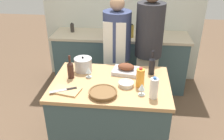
{
  "coord_description": "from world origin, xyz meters",
  "views": [
    {
      "loc": [
        0.25,
        -2.19,
        2.17
      ],
      "look_at": [
        0.0,
        0.13,
        0.96
      ],
      "focal_mm": 38.0,
      "sensor_mm": 36.0,
      "label": 1
    }
  ],
  "objects": [
    {
      "name": "person_cook_aproned",
      "position": [
        -0.01,
        0.83,
        0.9
      ],
      "size": [
        0.38,
        0.39,
        1.63
      ],
      "rotation": [
        0.0,
        0.0,
        -0.1
      ],
      "color": "beige",
      "rests_on": "ground_plane"
    },
    {
      "name": "wine_glass_right",
      "position": [
        -0.26,
        0.09,
        0.96
      ],
      "size": [
        0.07,
        0.07,
        0.12
      ],
      "color": "silver",
      "rests_on": "kitchen_island"
    },
    {
      "name": "wine_glass_left",
      "position": [
        0.33,
        -0.21,
        0.96
      ],
      "size": [
        0.07,
        0.07,
        0.12
      ],
      "color": "silver",
      "rests_on": "kitchen_island"
    },
    {
      "name": "milk_jug",
      "position": [
        0.44,
        -0.25,
        0.98
      ],
      "size": [
        0.08,
        0.08,
        0.22
      ],
      "color": "white",
      "rests_on": "kitchen_island"
    },
    {
      "name": "condiment_bottle_short",
      "position": [
        0.18,
        1.34,
        1.02
      ],
      "size": [
        0.06,
        0.06,
        0.21
      ],
      "color": "#B28E2D",
      "rests_on": "back_counter"
    },
    {
      "name": "mixing_bowl",
      "position": [
        0.17,
        -0.06,
        0.9
      ],
      "size": [
        0.17,
        0.17,
        0.05
      ],
      "color": "beige",
      "rests_on": "kitchen_island"
    },
    {
      "name": "cutting_board",
      "position": [
        -0.43,
        -0.23,
        0.89
      ],
      "size": [
        0.31,
        0.23,
        0.02
      ],
      "color": "tan",
      "rests_on": "kitchen_island"
    },
    {
      "name": "wine_bottle_dark",
      "position": [
        0.44,
        0.24,
        0.99
      ],
      "size": [
        0.07,
        0.07,
        0.28
      ],
      "color": "black",
      "rests_on": "kitchen_island"
    },
    {
      "name": "kitchen_island",
      "position": [
        0.0,
        0.0,
        0.44
      ],
      "size": [
        1.26,
        0.85,
        0.88
      ],
      "color": "#3D565B",
      "rests_on": "ground_plane"
    },
    {
      "name": "condiment_bottle_extra",
      "position": [
        -0.24,
        1.34,
        0.99
      ],
      "size": [
        0.06,
        0.06,
        0.17
      ],
      "color": "maroon",
      "rests_on": "back_counter"
    },
    {
      "name": "knife_chef",
      "position": [
        -0.44,
        -0.24,
        0.9
      ],
      "size": [
        0.26,
        0.15,
        0.01
      ],
      "color": "#B7B7BC",
      "rests_on": "cutting_board"
    },
    {
      "name": "back_wall",
      "position": [
        0.0,
        1.8,
        1.27
      ],
      "size": [
        2.69,
        0.1,
        2.55
      ],
      "color": "silver",
      "rests_on": "ground_plane"
    },
    {
      "name": "roasting_pan",
      "position": [
        0.15,
        0.23,
        0.92
      ],
      "size": [
        0.32,
        0.26,
        0.12
      ],
      "color": "#BCBCC1",
      "rests_on": "kitchen_island"
    },
    {
      "name": "wine_bottle_green",
      "position": [
        -0.45,
        0.05,
        0.98
      ],
      "size": [
        0.07,
        0.07,
        0.27
      ],
      "color": "#381E19",
      "rests_on": "kitchen_island"
    },
    {
      "name": "back_counter",
      "position": [
        0.0,
        1.45,
        0.46
      ],
      "size": [
        2.19,
        0.6,
        0.92
      ],
      "color": "#3D565B",
      "rests_on": "ground_plane"
    },
    {
      "name": "juice_jug",
      "position": [
        0.31,
        -0.05,
        0.98
      ],
      "size": [
        0.08,
        0.08,
        0.22
      ],
      "color": "orange",
      "rests_on": "kitchen_island"
    },
    {
      "name": "wicker_basket",
      "position": [
        -0.05,
        -0.26,
        0.9
      ],
      "size": [
        0.28,
        0.28,
        0.05
      ],
      "color": "brown",
      "rests_on": "kitchen_island"
    },
    {
      "name": "person_cook_guest",
      "position": [
        0.42,
        0.83,
        0.98
      ],
      "size": [
        0.36,
        0.36,
        1.76
      ],
      "rotation": [
        0.0,
        0.0,
        -0.06
      ],
      "color": "beige",
      "rests_on": "ground_plane"
    },
    {
      "name": "condiment_bottle_tall",
      "position": [
        -0.81,
        1.5,
        0.99
      ],
      "size": [
        0.06,
        0.06,
        0.15
      ],
      "color": "#332D28",
      "rests_on": "back_counter"
    },
    {
      "name": "stock_pot",
      "position": [
        -0.35,
        0.24,
        0.95
      ],
      "size": [
        0.21,
        0.21,
        0.18
      ],
      "color": "#B7B7BC",
      "rests_on": "kitchen_island"
    }
  ]
}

